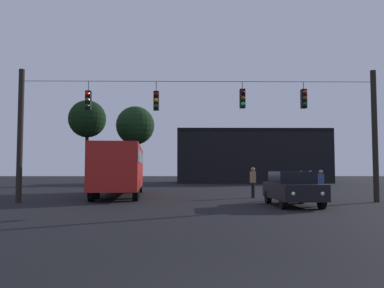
# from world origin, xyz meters

# --- Properties ---
(ground_plane) EXTENTS (168.00, 168.00, 0.00)m
(ground_plane) POSITION_xyz_m (0.00, 24.50, 0.00)
(ground_plane) COLOR black
(ground_plane) RESTS_ON ground
(overhead_signal_span) EXTENTS (17.88, 0.44, 6.59)m
(overhead_signal_span) POSITION_xyz_m (-0.01, 15.63, 3.83)
(overhead_signal_span) COLOR black
(overhead_signal_span) RESTS_ON ground
(city_bus) EXTENTS (3.40, 11.17, 3.00)m
(city_bus) POSITION_xyz_m (-4.66, 20.63, 1.87)
(city_bus) COLOR #B21E19
(city_bus) RESTS_ON ground
(car_near_right) EXTENTS (1.87, 4.36, 1.52)m
(car_near_right) POSITION_xyz_m (4.09, 13.57, 0.80)
(car_near_right) COLOR black
(car_near_right) RESTS_ON ground
(pedestrian_crossing_left) EXTENTS (0.33, 0.41, 1.54)m
(pedestrian_crossing_left) POSITION_xyz_m (5.71, 17.83, 0.86)
(pedestrian_crossing_left) COLOR black
(pedestrian_crossing_left) RESTS_ON ground
(pedestrian_crossing_center) EXTENTS (0.33, 0.41, 1.56)m
(pedestrian_crossing_center) POSITION_xyz_m (5.72, 16.28, 0.87)
(pedestrian_crossing_center) COLOR black
(pedestrian_crossing_center) RESTS_ON ground
(pedestrian_crossing_right) EXTENTS (0.30, 0.40, 1.75)m
(pedestrian_crossing_right) POSITION_xyz_m (3.21, 18.87, 1.00)
(pedestrian_crossing_right) COLOR black
(pedestrian_crossing_right) RESTS_ON ground
(pedestrian_near_bus) EXTENTS (0.28, 0.38, 1.60)m
(pedestrian_near_bus) POSITION_xyz_m (6.70, 17.65, 0.90)
(pedestrian_near_bus) COLOR black
(pedestrian_near_bus) RESTS_ON ground
(corner_building) EXTENTS (18.88, 9.04, 6.68)m
(corner_building) POSITION_xyz_m (7.74, 48.67, 3.34)
(corner_building) COLOR black
(corner_building) RESTS_ON ground
(tree_left_silhouette) EXTENTS (3.74, 3.74, 8.60)m
(tree_left_silhouette) POSITION_xyz_m (-10.55, 36.30, 6.68)
(tree_left_silhouette) COLOR black
(tree_left_silhouette) RESTS_ON ground
(tree_behind_building) EXTENTS (4.24, 4.24, 8.65)m
(tree_behind_building) POSITION_xyz_m (-6.26, 40.45, 6.50)
(tree_behind_building) COLOR black
(tree_behind_building) RESTS_ON ground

